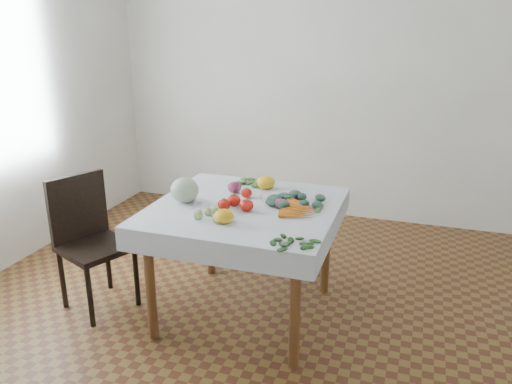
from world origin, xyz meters
TOP-DOWN VIEW (x-y plane):
  - ground at (0.00, 0.00)m, footprint 4.00×4.00m
  - back_wall at (0.00, 2.00)m, footprint 4.00×0.04m
  - table at (0.00, 0.00)m, footprint 1.00×1.00m
  - tablecloth at (0.00, 0.00)m, footprint 1.12×1.12m
  - chair at (-1.03, -0.20)m, footprint 0.53×0.53m
  - cabbage at (-0.38, -0.06)m, footprint 0.20×0.20m
  - tomato_a at (-0.06, -0.03)m, footprint 0.11×0.11m
  - tomato_b at (0.04, -0.09)m, footprint 0.10×0.10m
  - tomato_c at (-0.04, 0.14)m, footprint 0.08×0.08m
  - tomato_d at (-0.09, -0.11)m, footprint 0.09×0.09m
  - heirloom_back at (0.02, 0.36)m, footprint 0.17×0.17m
  - heirloom_front at (-0.01, -0.31)m, footprint 0.15×0.15m
  - onion_a at (-0.15, 0.21)m, footprint 0.10×0.10m
  - onion_b at (0.22, 0.03)m, footprint 0.09×0.09m
  - tomatillo_cluster at (-0.10, -0.26)m, footprint 0.12×0.13m
  - carrot_bunch at (0.34, -0.00)m, footprint 0.21×0.32m
  - kale_bunch at (0.30, 0.11)m, footprint 0.33×0.28m
  - basil_bunch at (0.42, -0.48)m, footprint 0.26×0.18m
  - dill_bunch at (-0.12, 0.45)m, footprint 0.21×0.20m

SIDE VIEW (x-z plane):
  - ground at x=0.00m, z-range 0.00..0.00m
  - chair at x=-1.03m, z-range 0.06..0.96m
  - table at x=0.00m, z-range 0.28..1.03m
  - tablecloth at x=0.00m, z-range 0.75..0.76m
  - basil_bunch at x=0.42m, z-range 0.76..0.77m
  - dill_bunch at x=-0.12m, z-range 0.76..0.78m
  - carrot_bunch at x=0.34m, z-range 0.76..0.79m
  - kale_bunch at x=0.30m, z-range 0.76..0.80m
  - tomatillo_cluster at x=-0.10m, z-range 0.76..0.81m
  - onion_b at x=0.22m, z-range 0.76..0.82m
  - tomato_c at x=-0.04m, z-range 0.76..0.82m
  - tomato_d at x=-0.09m, z-range 0.76..0.82m
  - tomato_a at x=-0.06m, z-range 0.76..0.83m
  - tomato_b at x=0.04m, z-range 0.76..0.83m
  - onion_a at x=-0.15m, z-range 0.76..0.83m
  - heirloom_front at x=-0.01m, z-range 0.76..0.84m
  - heirloom_back at x=0.02m, z-range 0.76..0.85m
  - cabbage at x=-0.38m, z-range 0.76..0.92m
  - back_wall at x=0.00m, z-range 0.00..2.70m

